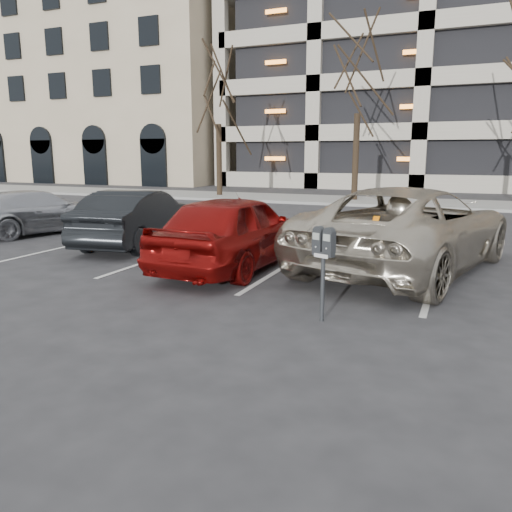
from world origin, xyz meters
name	(u,v)px	position (x,y,z in m)	size (l,w,h in m)	color
ground	(328,301)	(0.00, 0.00, 0.00)	(140.00, 140.00, 0.00)	#28282B
sidewalk	(421,203)	(0.00, 16.00, 0.06)	(80.00, 4.00, 0.12)	gray
stall_lines	(290,263)	(-1.40, 2.30, 0.01)	(16.90, 5.20, 0.00)	silver
office_building	(107,92)	(-28.00, 29.92, 7.49)	(26.00, 16.20, 15.00)	tan
tree_a	(218,78)	(-10.00, 16.00, 5.91)	(3.60, 3.60, 8.17)	black
tree_b	(360,57)	(-3.00, 16.00, 6.39)	(3.89, 3.89, 8.84)	black
parking_meter	(323,251)	(0.16, -0.95, 0.96)	(0.34, 0.23, 1.25)	black
suv_silver	(408,228)	(0.84, 2.69, 0.80)	(4.03, 6.23, 1.60)	#BDB3A1
car_red	(235,231)	(-2.29, 1.52, 0.73)	(1.73, 4.31, 1.47)	maroon
car_dark	(138,218)	(-5.54, 2.86, 0.68)	(1.43, 4.10, 1.35)	black
car_silver	(38,212)	(-9.25, 3.30, 0.61)	(1.70, 4.19, 1.22)	#A9ABB1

